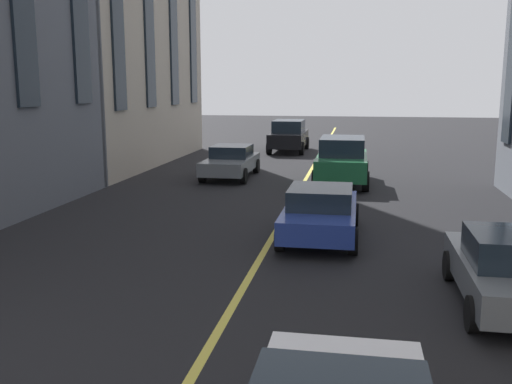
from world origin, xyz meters
name	(u,v)px	position (x,y,z in m)	size (l,w,h in m)	color
lane_centre_line	(273,235)	(20.00, 0.00, 0.00)	(80.00, 0.16, 0.01)	#D8C64C
car_grey_oncoming	(231,161)	(29.34, 3.23, 0.70)	(4.40, 1.95, 1.37)	slate
car_grey_parked_b	(511,269)	(15.79, -4.90, 0.70)	(3.90, 1.89, 1.40)	slate
car_blue_mid	(321,211)	(19.96, -1.24, 0.70)	(4.40, 1.95, 1.37)	navy
car_green_trailing	(342,160)	(28.51, -1.52, 0.97)	(4.70, 2.14, 1.88)	#1E6038
car_black_near	(289,136)	(39.45, 1.95, 0.97)	(4.70, 2.14, 1.88)	black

